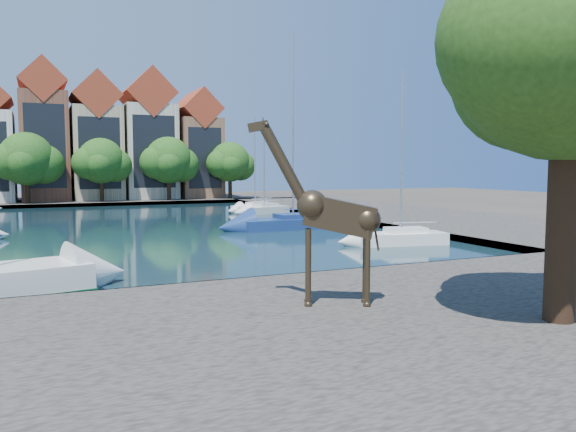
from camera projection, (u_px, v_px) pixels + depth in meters
name	position (u px, v px, depth m)	size (l,w,h in m)	color
ground	(196.00, 295.00, 20.12)	(160.00, 160.00, 0.00)	#38332B
water_basin	(112.00, 228.00, 41.93)	(38.00, 50.00, 0.08)	black
near_quay	(270.00, 344.00, 13.73)	(50.00, 14.00, 0.50)	#4B4641
far_quay	(81.00, 201.00, 70.99)	(60.00, 16.00, 0.50)	#4B4641
right_quay	(392.00, 214.00, 52.11)	(14.00, 52.00, 0.50)	#4B4641
plane_tree	(573.00, 46.00, 14.37)	(8.32, 6.40, 10.62)	#332114
townhouse_center	(44.00, 136.00, 68.64)	(5.44, 9.18, 16.93)	brown
townhouse_east_inner	(96.00, 142.00, 71.14)	(5.94, 9.18, 15.79)	tan
townhouse_east_mid	(148.00, 140.00, 73.76)	(6.43, 9.18, 16.65)	beige
townhouse_east_end	(196.00, 148.00, 76.50)	(5.44, 9.18, 14.43)	brown
far_tree_mid_west	(28.00, 161.00, 63.14)	(7.80, 6.00, 8.00)	#332114
far_tree_mid_east	(102.00, 162.00, 66.42)	(7.02, 5.40, 7.52)	#332114
far_tree_east	(169.00, 162.00, 69.68)	(7.54, 5.80, 7.84)	#332114
far_tree_far_east	(231.00, 163.00, 72.95)	(6.76, 5.20, 7.36)	#332114
giraffe_statue	(329.00, 215.00, 16.51)	(3.60, 1.97, 5.44)	#35291A
sailboat_right_a	(400.00, 235.00, 32.67)	(5.56, 2.92, 10.04)	white
sailboat_right_b	(293.00, 220.00, 41.08)	(7.93, 2.87, 14.04)	navy
sailboat_right_c	(264.00, 208.00, 54.28)	(5.23, 3.04, 8.67)	silver
sailboat_right_d	(255.00, 206.00, 56.61)	(5.26, 3.49, 9.42)	silver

